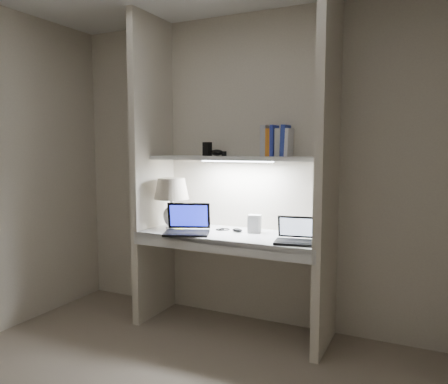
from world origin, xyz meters
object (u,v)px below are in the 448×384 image
Objects in this scene: speaker at (255,224)px; book_row at (277,142)px; table_lamp at (171,195)px; laptop_netbook at (296,237)px; laptop_main at (187,226)px.

book_row is (0.14, 0.11, 0.64)m from speaker.
speaker is at bearing -140.16° from book_row.
laptop_netbook is at bearing -3.91° from table_lamp.
laptop_main is at bearing 173.04° from laptop_netbook.
laptop_main is 0.96m from book_row.
speaker is at bearing 10.34° from table_lamp.
laptop_main is 1.76× the size of book_row.
laptop_netbook is 0.78m from book_row.
table_lamp is at bearing 175.68° from speaker.
laptop_main is at bearing -167.97° from speaker.
table_lamp reaches higher than laptop_main.
speaker is at bearing 143.57° from laptop_netbook.
table_lamp is 1.72× the size of book_row.
laptop_netbook is at bearing -20.20° from laptop_main.
book_row is at bearing 25.18° from speaker.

